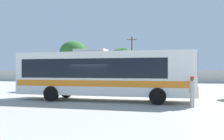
{
  "coord_description": "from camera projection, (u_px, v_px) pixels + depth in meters",
  "views": [
    {
      "loc": [
        4.91,
        -15.79,
        2.09
      ],
      "look_at": [
        0.43,
        4.01,
        2.14
      ],
      "focal_mm": 38.32,
      "sensor_mm": 36.0,
      "label": 1
    }
  ],
  "objects": [
    {
      "name": "utility_pole_far",
      "position": [
        69.0,
        62.0,
        49.45
      ],
      "size": [
        1.8,
        0.24,
        7.36
      ],
      "color": "#4C3823",
      "rests_on": "ground_plane"
    },
    {
      "name": "coach_bus_white_orange",
      "position": [
        102.0,
        73.0,
        16.65
      ],
      "size": [
        12.22,
        2.86,
        3.59
      ],
      "color": "white",
      "rests_on": "ground_plane"
    },
    {
      "name": "ground_plane",
      "position": [
        120.0,
        90.0,
        26.23
      ],
      "size": [
        300.0,
        300.0,
        0.0
      ],
      "primitive_type": "plane",
      "color": "#A3A099"
    },
    {
      "name": "parked_car_second_red",
      "position": [
        112.0,
        78.0,
        41.19
      ],
      "size": [
        4.6,
        2.19,
        1.46
      ],
      "color": "red",
      "rests_on": "ground_plane"
    },
    {
      "name": "roadside_tree_left",
      "position": [
        73.0,
        53.0,
        47.87
      ],
      "size": [
        5.49,
        5.49,
        8.02
      ],
      "color": "brown",
      "rests_on": "ground_plane"
    },
    {
      "name": "vendor_umbrella_secondary_blue",
      "position": [
        33.0,
        75.0,
        23.82
      ],
      "size": [
        1.95,
        1.95,
        1.96
      ],
      "color": "gray",
      "rests_on": "ground_plane"
    },
    {
      "name": "utility_pole_near",
      "position": [
        132.0,
        58.0,
        46.69
      ],
      "size": [
        1.8,
        0.27,
        8.78
      ],
      "color": "#4C3823",
      "rests_on": "ground_plane"
    },
    {
      "name": "attendant_by_bus_door",
      "position": [
        192.0,
        90.0,
        13.46
      ],
      "size": [
        0.49,
        0.49,
        1.75
      ],
      "color": "#B7B2A8",
      "rests_on": "ground_plane"
    },
    {
      "name": "roadside_tree_midleft",
      "position": [
        122.0,
        59.0,
        46.57
      ],
      "size": [
        4.88,
        4.88,
        6.54
      ],
      "color": "brown",
      "rests_on": "ground_plane"
    },
    {
      "name": "parked_car_leftmost_maroon",
      "position": [
        79.0,
        78.0,
        42.2
      ],
      "size": [
        4.18,
        2.24,
        1.46
      ],
      "color": "maroon",
      "rests_on": "ground_plane"
    },
    {
      "name": "perimeter_wall",
      "position": [
        138.0,
        76.0,
        42.78
      ],
      "size": [
        80.0,
        0.3,
        2.16
      ],
      "primitive_type": "cube",
      "color": "beige",
      "rests_on": "ground_plane"
    }
  ]
}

